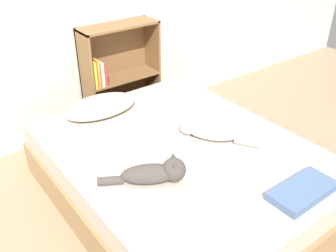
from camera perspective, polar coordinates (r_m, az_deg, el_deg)
The scene contains 7 objects.
ground_plane at distance 2.87m, azimuth 1.87°, elevation -10.68°, with size 8.00×8.00×0.00m, color #997F60.
bed at distance 2.73m, azimuth 1.95°, elevation -7.21°, with size 1.59×2.03×0.45m.
pillow at distance 3.07m, azimuth -10.27°, elevation 3.00°, with size 0.61×0.38×0.10m.
cat_light at distance 2.69m, azimuth 6.17°, elevation -0.59°, with size 0.40×0.53×0.15m.
cat_dark at distance 2.27m, azimuth -1.80°, elevation -7.11°, with size 0.49×0.33×0.17m.
bookshelf at distance 3.60m, azimuth -7.72°, elevation 7.66°, with size 0.73×0.26×1.00m.
blanket_fold at distance 2.33m, azimuth 19.83°, elevation -9.29°, with size 0.42×0.21×0.05m.
Camera 1 is at (-1.38, -1.66, 1.89)m, focal length 40.00 mm.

